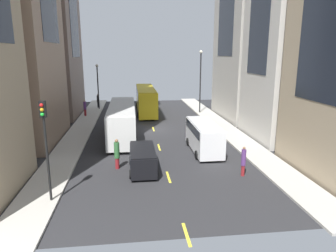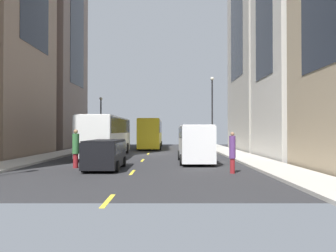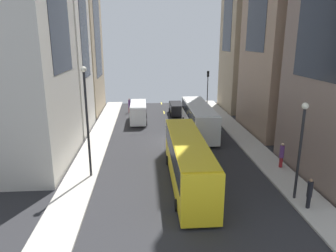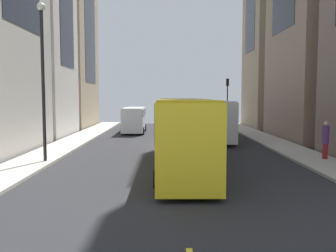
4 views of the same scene
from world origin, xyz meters
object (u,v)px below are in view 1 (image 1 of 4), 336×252
(pedestrian_waiting_curb, at_px, (98,100))
(car_black_0, at_px, (143,158))
(pedestrian_crossing_near, at_px, (85,107))
(delivery_van_white, at_px, (204,135))
(pedestrian_crossing_mid, at_px, (243,160))
(traffic_light_near_corner, at_px, (45,133))
(streetcar_yellow, at_px, (146,98))
(city_bus_white, at_px, (122,118))
(pedestrian_walking_far, at_px, (117,153))

(pedestrian_waiting_curb, bearing_deg, car_black_0, -136.89)
(pedestrian_crossing_near, bearing_deg, delivery_van_white, 90.27)
(delivery_van_white, xyz_separation_m, pedestrian_crossing_mid, (1.46, -5.71, -0.38))
(car_black_0, bearing_deg, traffic_light_near_corner, -141.54)
(streetcar_yellow, distance_m, pedestrian_crossing_mid, 25.20)
(streetcar_yellow, xyz_separation_m, pedestrian_crossing_mid, (5.50, -24.57, -0.99))
(delivery_van_white, height_order, car_black_0, delivery_van_white)
(streetcar_yellow, xyz_separation_m, pedestrian_waiting_curb, (-7.25, 4.43, -0.90))
(city_bus_white, xyz_separation_m, pedestrian_waiting_curb, (-4.16, 17.69, -0.78))
(pedestrian_crossing_near, xyz_separation_m, traffic_light_near_corner, (1.43, -24.88, 2.87))
(streetcar_yellow, xyz_separation_m, pedestrian_walking_far, (-3.30, -22.09, -0.92))
(pedestrian_crossing_mid, bearing_deg, delivery_van_white, 117.20)
(car_black_0, relative_size, pedestrian_crossing_near, 2.06)
(pedestrian_crossing_near, distance_m, pedestrian_crossing_mid, 26.31)
(delivery_van_white, relative_size, pedestrian_crossing_near, 2.85)
(pedestrian_walking_far, xyz_separation_m, traffic_light_near_corner, (-3.59, -4.97, 2.96))
(streetcar_yellow, distance_m, pedestrian_waiting_curb, 8.54)
(delivery_van_white, bearing_deg, city_bus_white, 141.83)
(pedestrian_crossing_near, bearing_deg, streetcar_yellow, 158.41)
(pedestrian_waiting_curb, height_order, pedestrian_crossing_mid, pedestrian_waiting_curb)
(pedestrian_crossing_mid, bearing_deg, pedestrian_waiting_curb, 126.61)
(car_black_0, bearing_deg, delivery_van_white, 35.19)
(streetcar_yellow, relative_size, pedestrian_crossing_near, 5.75)
(city_bus_white, relative_size, car_black_0, 2.62)
(streetcar_yellow, relative_size, traffic_light_near_corner, 2.15)
(delivery_van_white, bearing_deg, pedestrian_walking_far, -156.28)
(pedestrian_crossing_near, relative_size, traffic_light_near_corner, 0.37)
(streetcar_yellow, height_order, pedestrian_crossing_mid, streetcar_yellow)
(city_bus_white, bearing_deg, pedestrian_waiting_curb, 103.23)
(delivery_van_white, xyz_separation_m, pedestrian_crossing_near, (-12.36, 16.69, -0.22))
(delivery_van_white, relative_size, traffic_light_near_corner, 1.07)
(car_black_0, relative_size, pedestrian_walking_far, 1.95)
(pedestrian_waiting_curb, bearing_deg, city_bus_white, -135.76)
(city_bus_white, relative_size, pedestrian_walking_far, 5.12)
(streetcar_yellow, distance_m, pedestrian_walking_far, 22.35)
(pedestrian_walking_far, bearing_deg, delivery_van_white, -92.42)
(city_bus_white, xyz_separation_m, car_black_0, (1.66, -9.46, -1.02))
(pedestrian_walking_far, height_order, traffic_light_near_corner, traffic_light_near_corner)
(pedestrian_crossing_near, height_order, pedestrian_crossing_mid, pedestrian_crossing_near)
(streetcar_yellow, height_order, pedestrian_waiting_curb, streetcar_yellow)
(delivery_van_white, xyz_separation_m, pedestrian_waiting_curb, (-11.29, 23.29, -0.29))
(traffic_light_near_corner, bearing_deg, pedestrian_crossing_mid, 11.36)
(city_bus_white, height_order, car_black_0, city_bus_white)
(pedestrian_crossing_near, bearing_deg, car_black_0, 72.30)
(city_bus_white, bearing_deg, pedestrian_crossing_mid, -52.79)
(pedestrian_waiting_curb, bearing_deg, pedestrian_crossing_mid, -125.26)
(city_bus_white, distance_m, pedestrian_crossing_mid, 14.23)
(streetcar_yellow, height_order, pedestrian_crossing_near, streetcar_yellow)
(delivery_van_white, height_order, pedestrian_crossing_mid, delivery_van_white)
(delivery_van_white, xyz_separation_m, pedestrian_walking_far, (-7.34, -3.22, -0.31))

